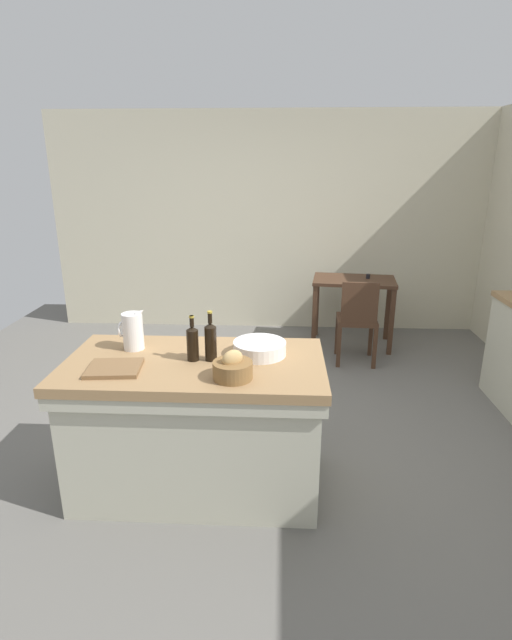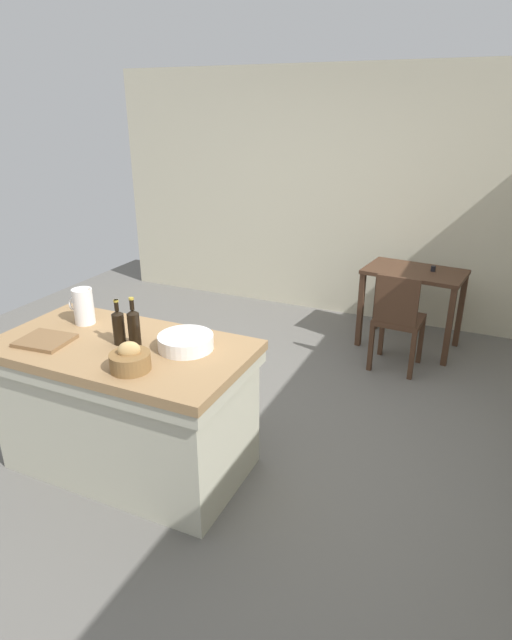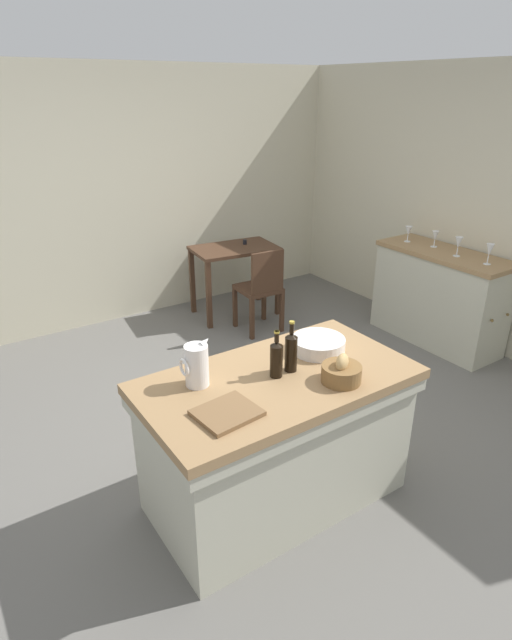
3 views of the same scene
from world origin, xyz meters
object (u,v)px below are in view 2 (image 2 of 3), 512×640
wooden_chair (398,319)px  wash_bowl (186,342)px  bread_basket (130,360)px  pitcher (83,306)px  island_table (127,402)px  cutting_board (45,341)px  wine_bottle_dark (134,327)px  wine_bottle_amber (119,326)px  writing_desk (414,283)px

wooden_chair → wash_bowl: wash_bowl is taller
bread_basket → pitcher: bearing=148.7°
island_table → cutting_board: bearing=-159.2°
cutting_board → wine_bottle_dark: (0.53, 0.18, 0.11)m
bread_basket → wine_bottle_dark: wine_bottle_dark is taller
wooden_chair → wash_bowl: bearing=-115.0°
island_table → bread_basket: bread_basket is taller
pitcher → wash_bowl: (0.81, -0.06, -0.08)m
bread_basket → cutting_board: bread_basket is taller
cutting_board → wine_bottle_amber: 0.47m
pitcher → wine_bottle_dark: (0.52, -0.16, 0.00)m
wash_bowl → bread_basket: size_ratio=1.48×
island_table → wine_bottle_amber: bearing=127.7°
wash_bowl → wine_bottle_dark: 0.32m
bread_basket → wine_bottle_amber: bearing=137.0°
bread_basket → wine_bottle_amber: 0.37m
wooden_chair → wash_bowl: (-0.92, -1.96, 0.43)m
island_table → wash_bowl: 0.60m
wash_bowl → bread_basket: 0.38m
writing_desk → cutting_board: size_ratio=3.21×
bread_basket → cutting_board: (-0.69, 0.07, -0.05)m
wooden_chair → pitcher: pitcher is taller
wash_bowl → wine_bottle_amber: bearing=-165.0°
cutting_board → island_table: bearing=20.8°
cutting_board → wine_bottle_amber: (0.43, 0.17, 0.10)m
wooden_chair → bread_basket: 2.58m
wash_bowl → wine_bottle_amber: 0.42m
writing_desk → wooden_chair: 0.58m
writing_desk → pitcher: (-1.76, -2.47, 0.35)m
wine_bottle_dark → island_table: bearing=-170.6°
wine_bottle_dark → writing_desk: bearing=64.8°
wine_bottle_dark → wine_bottle_amber: (-0.11, -0.01, -0.01)m
wash_bowl → wine_bottle_dark: size_ratio=1.06×
writing_desk → wash_bowl: 2.71m
wooden_chair → wash_bowl: size_ratio=2.74×
cutting_board → wine_bottle_amber: bearing=22.2°
writing_desk → pitcher: size_ratio=3.44×
wash_bowl → wine_bottle_dark: bearing=-161.1°
island_table → writing_desk: size_ratio=1.63×
pitcher → cutting_board: pitcher is taller
island_table → wine_bottle_dark: size_ratio=5.08×
pitcher → wash_bowl: pitcher is taller
writing_desk → wooden_chair: size_ratio=1.07×
island_table → cutting_board: (-0.43, -0.16, 0.41)m
pitcher → wine_bottle_amber: (0.41, -0.16, -0.01)m
wash_bowl → wine_bottle_dark: (-0.29, -0.10, 0.08)m
wooden_chair → wine_bottle_dark: wine_bottle_dark is taller
wash_bowl → cutting_board: size_ratio=1.10×
pitcher → wooden_chair: bearing=47.8°
wash_bowl → bread_basket: bearing=-110.6°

